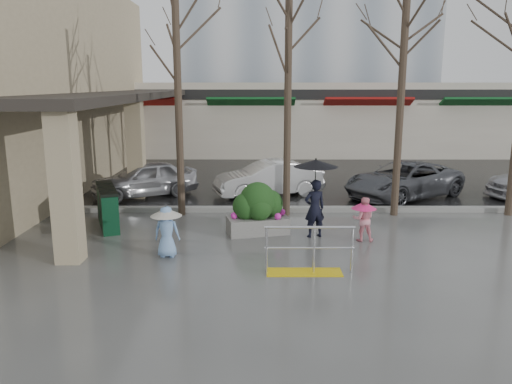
{
  "coord_description": "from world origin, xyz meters",
  "views": [
    {
      "loc": [
        0.29,
        -11.19,
        3.92
      ],
      "look_at": [
        0.27,
        0.89,
        1.3
      ],
      "focal_mm": 35.0,
      "sensor_mm": 36.0,
      "label": 1
    }
  ],
  "objects_px": {
    "tree_midwest": "(289,37)",
    "child_pink": "(363,216)",
    "tree_mideast": "(404,50)",
    "child_blue": "(167,227)",
    "handrail": "(307,256)",
    "tree_west": "(176,42)",
    "car_b": "(269,178)",
    "news_boxes": "(107,207)",
    "planter": "(258,209)",
    "woman": "(315,189)",
    "car_c": "(404,180)",
    "car_a": "(144,179)"
  },
  "relations": [
    {
      "from": "woman",
      "to": "child_pink",
      "type": "xyz_separation_m",
      "value": [
        1.2,
        -0.33,
        -0.63
      ]
    },
    {
      "from": "tree_west",
      "to": "news_boxes",
      "type": "bearing_deg",
      "value": -145.96
    },
    {
      "from": "planter",
      "to": "news_boxes",
      "type": "height_order",
      "value": "planter"
    },
    {
      "from": "tree_midwest",
      "to": "car_a",
      "type": "relative_size",
      "value": 1.89
    },
    {
      "from": "child_blue",
      "to": "child_pink",
      "type": "bearing_deg",
      "value": -162.16
    },
    {
      "from": "tree_mideast",
      "to": "news_boxes",
      "type": "xyz_separation_m",
      "value": [
        -8.38,
        -1.27,
        -4.3
      ]
    },
    {
      "from": "handrail",
      "to": "car_a",
      "type": "bearing_deg",
      "value": 124.45
    },
    {
      "from": "tree_mideast",
      "to": "planter",
      "type": "distance_m",
      "value": 6.22
    },
    {
      "from": "car_b",
      "to": "car_c",
      "type": "relative_size",
      "value": 0.84
    },
    {
      "from": "tree_midwest",
      "to": "child_pink",
      "type": "height_order",
      "value": "tree_midwest"
    },
    {
      "from": "car_c",
      "to": "tree_west",
      "type": "bearing_deg",
      "value": -105.58
    },
    {
      "from": "tree_midwest",
      "to": "handrail",
      "type": "bearing_deg",
      "value": -88.09
    },
    {
      "from": "handrail",
      "to": "news_boxes",
      "type": "xyz_separation_m",
      "value": [
        -5.24,
        3.53,
        0.19
      ]
    },
    {
      "from": "planter",
      "to": "tree_midwest",
      "type": "bearing_deg",
      "value": 65.29
    },
    {
      "from": "handrail",
      "to": "tree_west",
      "type": "height_order",
      "value": "tree_west"
    },
    {
      "from": "handrail",
      "to": "tree_west",
      "type": "relative_size",
      "value": 0.28
    },
    {
      "from": "tree_west",
      "to": "car_b",
      "type": "bearing_deg",
      "value": 44.67
    },
    {
      "from": "handrail",
      "to": "car_a",
      "type": "relative_size",
      "value": 0.51
    },
    {
      "from": "tree_mideast",
      "to": "planter",
      "type": "relative_size",
      "value": 3.74
    },
    {
      "from": "tree_midwest",
      "to": "woman",
      "type": "distance_m",
      "value": 4.59
    },
    {
      "from": "tree_west",
      "to": "tree_mideast",
      "type": "xyz_separation_m",
      "value": [
        6.5,
        0.0,
        -0.22
      ]
    },
    {
      "from": "tree_west",
      "to": "child_blue",
      "type": "xyz_separation_m",
      "value": [
        0.22,
        -3.79,
        -4.36
      ]
    },
    {
      "from": "woman",
      "to": "child_pink",
      "type": "height_order",
      "value": "woman"
    },
    {
      "from": "tree_midwest",
      "to": "news_boxes",
      "type": "height_order",
      "value": "tree_midwest"
    },
    {
      "from": "child_pink",
      "to": "planter",
      "type": "distance_m",
      "value": 2.76
    },
    {
      "from": "woman",
      "to": "planter",
      "type": "bearing_deg",
      "value": -29.43
    },
    {
      "from": "handrail",
      "to": "child_blue",
      "type": "xyz_separation_m",
      "value": [
        -3.14,
        1.01,
        0.35
      ]
    },
    {
      "from": "tree_mideast",
      "to": "tree_west",
      "type": "bearing_deg",
      "value": -180.0
    },
    {
      "from": "car_a",
      "to": "car_b",
      "type": "distance_m",
      "value": 4.41
    },
    {
      "from": "news_boxes",
      "to": "car_a",
      "type": "xyz_separation_m",
      "value": [
        0.19,
        3.84,
        0.07
      ]
    },
    {
      "from": "news_boxes",
      "to": "car_b",
      "type": "bearing_deg",
      "value": 19.42
    },
    {
      "from": "child_blue",
      "to": "planter",
      "type": "height_order",
      "value": "planter"
    },
    {
      "from": "child_blue",
      "to": "planter",
      "type": "xyz_separation_m",
      "value": [
        2.1,
        1.88,
        -0.06
      ]
    },
    {
      "from": "tree_mideast",
      "to": "child_blue",
      "type": "height_order",
      "value": "tree_mideast"
    },
    {
      "from": "planter",
      "to": "tree_west",
      "type": "bearing_deg",
      "value": 140.66
    },
    {
      "from": "woman",
      "to": "car_b",
      "type": "bearing_deg",
      "value": -94.12
    },
    {
      "from": "tree_west",
      "to": "car_a",
      "type": "relative_size",
      "value": 1.84
    },
    {
      "from": "car_a",
      "to": "tree_west",
      "type": "bearing_deg",
      "value": 5.14
    },
    {
      "from": "tree_midwest",
      "to": "car_a",
      "type": "bearing_deg",
      "value": 152.34
    },
    {
      "from": "tree_midwest",
      "to": "news_boxes",
      "type": "relative_size",
      "value": 3.42
    },
    {
      "from": "handrail",
      "to": "tree_mideast",
      "type": "height_order",
      "value": "tree_mideast"
    },
    {
      "from": "news_boxes",
      "to": "car_a",
      "type": "bearing_deg",
      "value": 65.84
    },
    {
      "from": "tree_midwest",
      "to": "car_a",
      "type": "distance_m",
      "value": 7.19
    },
    {
      "from": "child_blue",
      "to": "car_b",
      "type": "height_order",
      "value": "car_b"
    },
    {
      "from": "car_b",
      "to": "tree_west",
      "type": "bearing_deg",
      "value": -63.45
    },
    {
      "from": "car_a",
      "to": "child_pink",
      "type": "bearing_deg",
      "value": 24.19
    },
    {
      "from": "tree_mideast",
      "to": "handrail",
      "type": "bearing_deg",
      "value": -123.19
    },
    {
      "from": "tree_midwest",
      "to": "tree_mideast",
      "type": "xyz_separation_m",
      "value": [
        3.3,
        -0.0,
        -0.37
      ]
    },
    {
      "from": "child_blue",
      "to": "tree_midwest",
      "type": "bearing_deg",
      "value": -124.54
    },
    {
      "from": "handrail",
      "to": "woman",
      "type": "distance_m",
      "value": 2.74
    }
  ]
}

